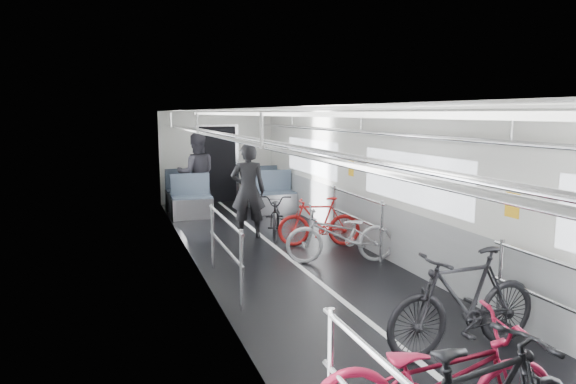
% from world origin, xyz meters
% --- Properties ---
extents(car_shell, '(3.02, 14.01, 2.41)m').
position_xyz_m(car_shell, '(0.00, 1.78, 1.13)').
color(car_shell, black).
rests_on(car_shell, ground).
extents(bike_left_near, '(1.89, 1.01, 0.94)m').
position_xyz_m(bike_left_near, '(-0.58, -3.56, 0.47)').
color(bike_left_near, maroon).
rests_on(bike_left_near, floor).
extents(bike_right_near, '(1.76, 0.54, 1.05)m').
position_xyz_m(bike_right_near, '(0.53, -2.46, 0.53)').
color(bike_right_near, black).
rests_on(bike_right_near, floor).
extents(bike_right_mid, '(1.84, 0.99, 0.92)m').
position_xyz_m(bike_right_mid, '(0.69, 0.74, 0.46)').
color(bike_right_mid, '#99989D').
rests_on(bike_right_mid, floor).
extents(bike_right_far, '(1.53, 0.81, 0.88)m').
position_xyz_m(bike_right_far, '(0.76, 1.81, 0.44)').
color(bike_right_far, '#A61514').
rests_on(bike_right_far, floor).
extents(bike_aisle, '(1.09, 1.72, 0.86)m').
position_xyz_m(bike_aisle, '(0.28, 2.78, 0.43)').
color(bike_aisle, black).
rests_on(bike_aisle, floor).
extents(person_standing, '(0.75, 0.59, 1.80)m').
position_xyz_m(person_standing, '(-0.25, 2.88, 0.90)').
color(person_standing, black).
rests_on(person_standing, floor).
extents(person_seated, '(0.97, 0.79, 1.89)m').
position_xyz_m(person_seated, '(-0.78, 5.61, 0.94)').
color(person_seated, '#2B2930').
rests_on(person_seated, floor).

